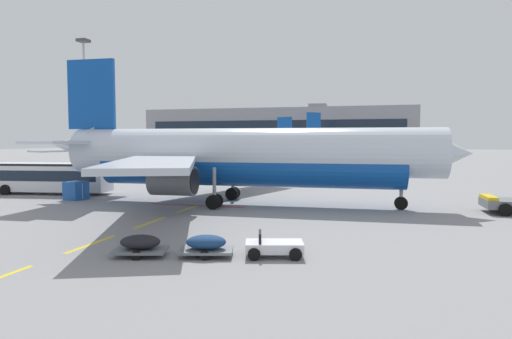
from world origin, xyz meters
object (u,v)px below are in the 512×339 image
object	(u,v)px
apron_shuttle_bus	(49,176)
apron_light_mast_near	(85,88)
airliner_far_center	(117,150)
airliner_mid_left	(330,152)
catering_truck	(170,166)
baggage_train	(207,245)
uld_cargo_container	(76,191)
airliner_foreground	(241,156)
airliner_far_right	(270,144)

from	to	relation	value
apron_shuttle_bus	apron_light_mast_near	bearing A→B (deg)	120.92
airliner_far_center	apron_shuttle_bus	size ratio (longest dim) A/B	2.16
airliner_mid_left	apron_shuttle_bus	size ratio (longest dim) A/B	2.12
airliner_mid_left	airliner_far_center	bearing A→B (deg)	-169.30
airliner_mid_left	airliner_far_center	size ratio (longest dim) A/B	0.98
catering_truck	airliner_mid_left	bearing A→B (deg)	53.67
airliner_far_center	apron_shuttle_bus	distance (m)	40.10
baggage_train	uld_cargo_container	xyz separation A→B (m)	(-18.20, 14.73, 0.28)
airliner_foreground	uld_cargo_container	bearing A→B (deg)	-175.78
airliner_mid_left	baggage_train	distance (m)	61.65
airliner_mid_left	apron_light_mast_near	xyz separation A→B (m)	(-41.54, -12.25, 11.15)
airliner_mid_left	baggage_train	size ratio (longest dim) A/B	3.00
catering_truck	baggage_train	xyz separation A→B (m)	(19.70, -36.08, -1.12)
apron_light_mast_near	airliner_mid_left	bearing A→B (deg)	16.43
airliner_foreground	baggage_train	distance (m)	16.53
uld_cargo_container	baggage_train	bearing A→B (deg)	-38.98
catering_truck	baggage_train	world-z (taller)	catering_truck
apron_shuttle_bus	baggage_train	distance (m)	29.34
airliner_foreground	apron_light_mast_near	bearing A→B (deg)	139.43
apron_shuttle_bus	apron_light_mast_near	distance (m)	39.07
airliner_mid_left	baggage_train	world-z (taller)	airliner_mid_left
airliner_foreground	apron_shuttle_bus	size ratio (longest dim) A/B	2.83
catering_truck	uld_cargo_container	size ratio (longest dim) A/B	3.86
airliner_mid_left	catering_truck	xyz separation A→B (m)	(-18.76, -25.51, -1.46)
airliner_mid_left	catering_truck	distance (m)	31.70
apron_light_mast_near	uld_cargo_container	bearing A→B (deg)	-54.96
airliner_foreground	baggage_train	world-z (taller)	airliner_foreground
airliner_foreground	baggage_train	xyz separation A→B (m)	(3.32, -15.83, -3.42)
airliner_far_center	apron_light_mast_near	bearing A→B (deg)	-121.14
airliner_foreground	airliner_mid_left	world-z (taller)	airliner_foreground
airliner_foreground	uld_cargo_container	distance (m)	15.25
apron_shuttle_bus	catering_truck	distance (m)	18.87
airliner_far_right	catering_truck	size ratio (longest dim) A/B	4.18
airliner_far_center	uld_cargo_container	size ratio (longest dim) A/B	14.18
airliner_far_right	baggage_train	size ratio (longest dim) A/B	3.48
airliner_far_right	apron_shuttle_bus	size ratio (longest dim) A/B	2.46
uld_cargo_container	apron_light_mast_near	world-z (taller)	apron_light_mast_near
uld_cargo_container	catering_truck	bearing A→B (deg)	94.01
baggage_train	apron_light_mast_near	xyz separation A→B (m)	(-42.48, 49.35, 13.74)
airliner_mid_left	airliner_far_center	world-z (taller)	airliner_far_center
catering_truck	uld_cargo_container	bearing A→B (deg)	-85.99
airliner_far_center	apron_shuttle_bus	xyz separation A→B (m)	(16.02, -36.72, -1.60)
apron_shuttle_bus	baggage_train	world-z (taller)	apron_shuttle_bus
apron_light_mast_near	airliner_far_center	bearing A→B (deg)	58.86
airliner_mid_left	apron_shuttle_bus	bearing A→B (deg)	-117.10
airliner_mid_left	uld_cargo_container	size ratio (longest dim) A/B	13.92
apron_shuttle_bus	baggage_train	xyz separation A→B (m)	(23.46, -17.59, -1.23)
airliner_foreground	airliner_far_center	size ratio (longest dim) A/B	1.31
airliner_far_right	apron_light_mast_near	xyz separation A→B (m)	(-22.85, -43.73, 10.21)
airliner_foreground	apron_shuttle_bus	world-z (taller)	airliner_foreground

